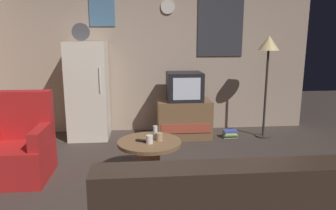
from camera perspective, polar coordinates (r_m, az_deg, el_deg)
The scene contains 13 objects.
ground_plane at distance 3.26m, azimuth 0.05°, elevation -16.42°, with size 12.00×12.00×0.00m, color #3D332D.
wall_with_art at distance 5.31m, azimuth -2.32°, elevation 10.16°, with size 5.20×0.12×2.75m.
fridge at distance 5.06m, azimuth -14.23°, elevation 2.57°, with size 0.60×0.62×1.77m.
tv_stand at distance 5.02m, azimuth 2.87°, elevation -2.47°, with size 0.84×0.53×0.59m.
crt_tv at distance 4.92m, azimuth 2.98°, elevation 3.38°, with size 0.54×0.51×0.44m.
standing_lamp at distance 5.10m, azimuth 17.71°, elevation 9.28°, with size 0.32×0.32×1.59m.
coffee_table at distance 3.64m, azimuth -3.33°, elevation -9.67°, with size 0.72×0.72×0.42m.
wine_glass at distance 3.62m, azimuth -2.32°, elevation -4.94°, with size 0.05×0.05×0.15m, color silver.
mug_ceramic_white at distance 3.48m, azimuth -3.38°, elevation -6.22°, with size 0.08×0.08×0.09m, color silver.
mug_ceramic_tan at distance 3.56m, azimuth -1.61°, elevation -5.75°, with size 0.08×0.08×0.09m, color tan.
remote_control at distance 3.54m, azimuth -4.68°, elevation -6.48°, with size 0.15×0.04×0.02m, color black.
armchair at distance 3.95m, azimuth -25.42°, elevation -7.09°, with size 0.68×0.68×0.96m.
book_stack at distance 5.13m, azimuth 11.16°, elevation -5.14°, with size 0.22×0.17×0.12m.
Camera 1 is at (-0.26, -2.86, 1.56)m, focal length 33.69 mm.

